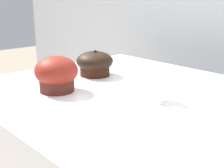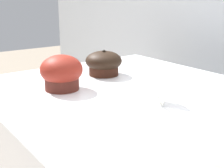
# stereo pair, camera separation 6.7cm
# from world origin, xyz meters

# --- Properties ---
(muffin_front_center) EXTENTS (0.11, 0.11, 0.09)m
(muffin_front_center) POSITION_xyz_m (-0.26, -0.13, 0.96)
(muffin_front_center) COLOR #4F2018
(muffin_front_center) RESTS_ON display_counter
(muffin_back_left) EXTENTS (0.11, 0.11, 0.08)m
(muffin_back_left) POSITION_xyz_m (-0.31, 0.04, 0.96)
(muffin_back_left) COLOR #351A10
(muffin_back_left) RESTS_ON display_counter
(price_card) EXTENTS (0.06, 0.06, 0.06)m
(price_card) POSITION_xyz_m (-0.04, -0.01, 0.95)
(price_card) COLOR white
(price_card) RESTS_ON display_counter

